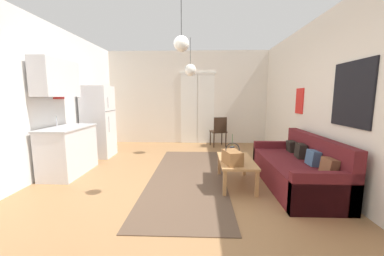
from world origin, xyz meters
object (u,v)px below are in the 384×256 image
(bamboo_vase, at_px, (232,151))
(pendant_lamp_far, at_px, (190,70))
(accent_chair, at_px, (219,130))
(pendant_lamp_near, at_px, (181,44))
(refrigerator, at_px, (99,122))
(couch, at_px, (299,170))
(handbag, at_px, (232,157))
(coffee_table, at_px, (236,163))

(bamboo_vase, bearing_deg, pendant_lamp_far, 115.85)
(accent_chair, height_order, pendant_lamp_near, pendant_lamp_near)
(refrigerator, distance_m, pendant_lamp_far, 2.51)
(accent_chair, bearing_deg, refrigerator, 6.60)
(couch, relative_size, handbag, 5.04)
(coffee_table, relative_size, handbag, 2.58)
(refrigerator, bearing_deg, couch, -22.86)
(pendant_lamp_near, height_order, pendant_lamp_far, same)
(coffee_table, height_order, pendant_lamp_near, pendant_lamp_near)
(handbag, bearing_deg, bamboo_vase, 82.43)
(bamboo_vase, distance_m, refrigerator, 3.32)
(couch, relative_size, bamboo_vase, 4.99)
(handbag, bearing_deg, coffee_table, 68.10)
(coffee_table, relative_size, bamboo_vase, 2.56)
(pendant_lamp_far, bearing_deg, accent_chair, 51.01)
(handbag, xyz_separation_m, accent_chair, (0.05, 3.06, -0.05))
(pendant_lamp_near, bearing_deg, coffee_table, 33.56)
(handbag, relative_size, refrigerator, 0.23)
(refrigerator, bearing_deg, coffee_table, -28.72)
(accent_chair, height_order, pendant_lamp_far, pendant_lamp_far)
(pendant_lamp_near, bearing_deg, refrigerator, 134.57)
(pendant_lamp_far, bearing_deg, couch, -45.94)
(bamboo_vase, bearing_deg, coffee_table, -79.93)
(pendant_lamp_near, bearing_deg, accent_chair, 76.79)
(pendant_lamp_near, bearing_deg, couch, 15.74)
(handbag, bearing_deg, pendant_lamp_far, 109.16)
(handbag, distance_m, pendant_lamp_far, 2.70)
(coffee_table, distance_m, accent_chair, 2.81)
(refrigerator, relative_size, accent_chair, 1.96)
(coffee_table, bearing_deg, couch, -2.25)
(accent_chair, bearing_deg, handbag, 74.32)
(coffee_table, height_order, handbag, handbag)
(handbag, bearing_deg, pendant_lamp_near, -157.40)
(coffee_table, xyz_separation_m, bamboo_vase, (-0.04, 0.22, 0.14))
(accent_chair, relative_size, pendant_lamp_far, 0.98)
(handbag, xyz_separation_m, pendant_lamp_far, (-0.73, 2.10, 1.53))
(coffee_table, relative_size, accent_chair, 1.15)
(pendant_lamp_far, bearing_deg, bamboo_vase, -64.15)
(bamboo_vase, xyz_separation_m, pendant_lamp_far, (-0.79, 1.63, 1.56))
(handbag, distance_m, refrigerator, 3.49)
(bamboo_vase, relative_size, handbag, 1.01)
(coffee_table, bearing_deg, pendant_lamp_near, -146.44)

